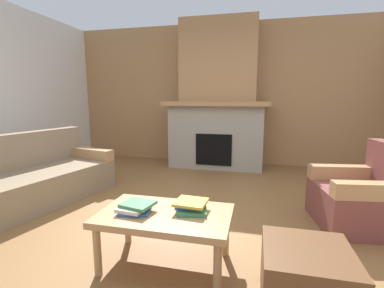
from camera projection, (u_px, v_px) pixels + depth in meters
ground at (179, 227)px, 2.75m from camera, size 9.00×9.00×0.00m
wall_back_wood_panel at (220, 95)px, 5.41m from camera, size 6.00×0.12×2.70m
fireplace at (217, 105)px, 5.08m from camera, size 1.90×0.82×2.70m
couch at (35, 179)px, 3.39m from camera, size 1.22×1.94×0.85m
armchair at (362, 198)px, 2.74m from camera, size 0.86×0.86×0.85m
coffee_table at (165, 219)px, 2.08m from camera, size 1.00×0.60×0.43m
ottoman at (306, 280)px, 1.65m from camera, size 0.52×0.52×0.40m
book_stack_near_edge at (135, 207)px, 2.08m from camera, size 0.28×0.26×0.07m
book_stack_center at (191, 206)px, 2.08m from camera, size 0.27×0.26×0.08m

